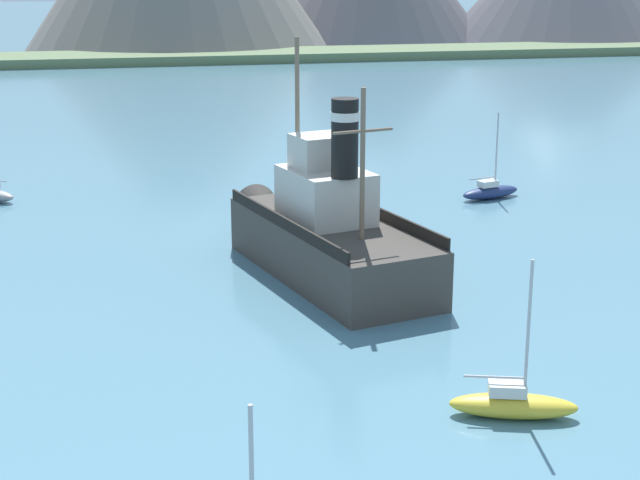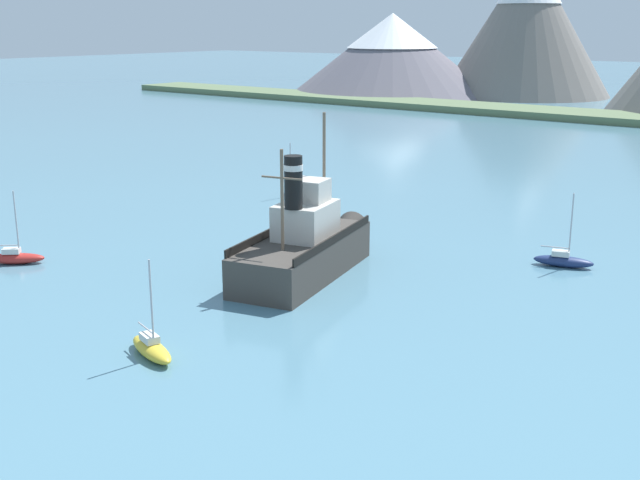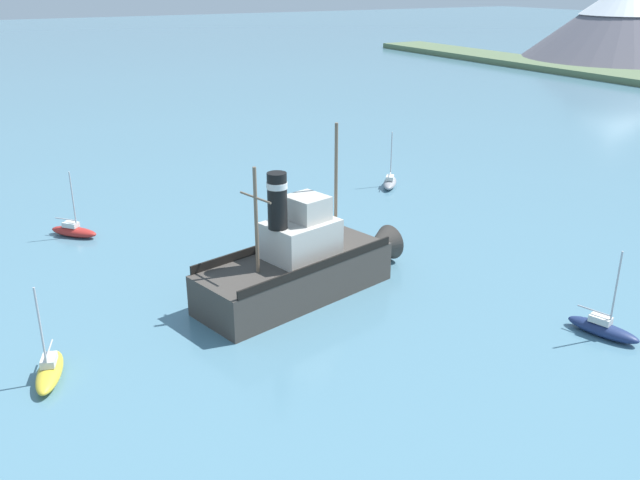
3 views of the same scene
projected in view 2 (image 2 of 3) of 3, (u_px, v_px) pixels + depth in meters
ground_plane at (308, 271)px, 51.29m from camera, size 600.00×600.00×0.00m
old_tugboat at (307, 246)px, 50.37m from camera, size 7.10×14.79×9.90m
sailboat_yellow at (152, 348)px, 38.10m from camera, size 3.95×2.21×4.90m
sailboat_navy at (563, 260)px, 52.15m from camera, size 3.96×2.13×4.90m
sailboat_red at (15, 257)px, 52.80m from camera, size 3.58×3.34×4.90m
sailboat_grey at (291, 192)px, 73.00m from camera, size 3.61×3.29×4.90m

